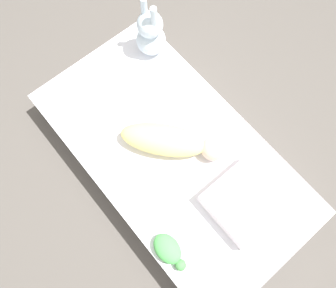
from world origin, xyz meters
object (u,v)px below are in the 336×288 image
object	(u,v)px
swaddled_baby	(171,141)
pillow	(244,202)
bunny_plush	(151,34)
turtle_plush	(169,250)

from	to	relation	value
swaddled_baby	pillow	size ratio (longest dim) A/B	1.48
pillow	bunny_plush	bearing A→B (deg)	167.12
swaddled_baby	pillow	bearing A→B (deg)	-30.40
swaddled_baby	turtle_plush	world-z (taller)	swaddled_baby
swaddled_baby	pillow	xyz separation A→B (m)	(0.43, 0.07, -0.02)
bunny_plush	turtle_plush	bearing A→B (deg)	-35.11
swaddled_baby	bunny_plush	xyz separation A→B (m)	(-0.49, 0.28, 0.07)
pillow	turtle_plush	bearing A→B (deg)	-98.56
pillow	turtle_plush	size ratio (longest dim) A/B	1.65
swaddled_baby	pillow	world-z (taller)	swaddled_baby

